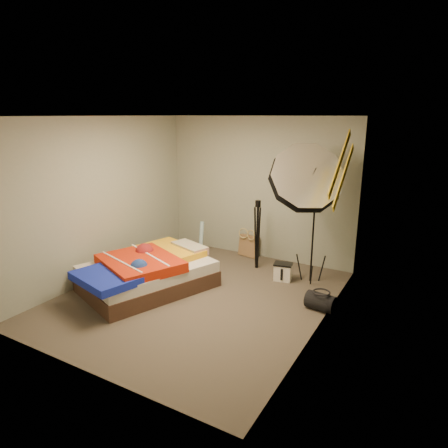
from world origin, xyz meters
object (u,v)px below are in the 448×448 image
Objects in this scene: tote_bag at (249,246)px; wrapping_roll at (201,239)px; duffel_bag at (321,302)px; camera_tripod at (257,230)px; camera_case at (283,272)px; photo_umbrella at (305,180)px; bed at (147,272)px.

wrapping_roll is (-0.75, -0.44, 0.13)m from tote_bag.
tote_bag is 0.59× the size of wrapping_roll.
camera_tripod reaches higher than duffel_bag.
camera_tripod is (0.37, -0.46, 0.48)m from tote_bag.
photo_umbrella reaches higher than camera_case.
tote_bag is 0.88m from wrapping_roll.
tote_bag is at bearing 129.13° from camera_tripod.
camera_case reaches higher than duffel_bag.
camera_tripod reaches higher than camera_case.
camera_tripod is at bearing -39.89° from tote_bag.
camera_case is 1.52m from photo_umbrella.
camera_tripod is (-0.87, 0.30, -0.95)m from photo_umbrella.
photo_umbrella is at bearing -8.98° from wrapping_roll.
bed is at bearing -146.63° from photo_umbrella.
tote_bag is at bearing 131.55° from camera_case.
camera_case is 0.67× the size of duffel_bag.
camera_case is 0.12× the size of bed.
photo_umbrella is 1.93× the size of camera_tripod.
wrapping_roll reaches higher than bed.
tote_bag is at bearing 149.56° from duffel_bag.
wrapping_roll is 0.55× the size of camera_tripod.
wrapping_roll reaches higher than camera_case.
bed is 1.94m from camera_tripod.
bed is 2.68m from photo_umbrella.
bed is at bearing -97.59° from tote_bag.
wrapping_roll is 2.71m from duffel_bag.
duffel_bag is (1.76, -1.42, -0.07)m from tote_bag.
camera_tripod is (-0.58, 0.28, 0.54)m from camera_case.
bed is at bearing -152.47° from camera_case.
bed is at bearing -87.45° from wrapping_roll.
camera_tripod is at bearing -0.73° from wrapping_roll.
camera_case is 1.06m from duffel_bag.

